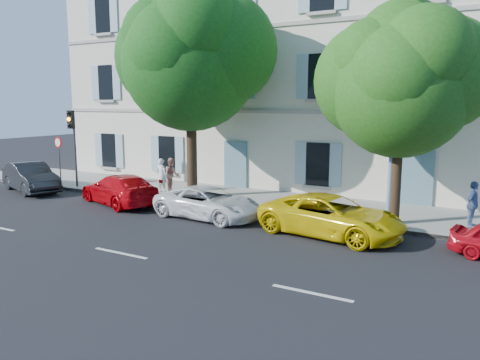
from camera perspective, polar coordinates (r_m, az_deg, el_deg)
The scene contains 16 objects.
ground at distance 17.44m, azimuth -5.20°, elevation -5.30°, with size 90.00×90.00×0.00m, color black.
sidewalk at distance 21.14m, azimuth 1.67°, elevation -2.46°, with size 36.00×4.50×0.15m, color #A09E96.
kerb at distance 19.29m, azimuth -1.35°, elevation -3.59°, with size 36.00×0.16×0.16m, color #9E998E.
building at distance 25.97m, azimuth 7.81°, elevation 12.80°, with size 28.00×7.00×12.00m, color beige.
car_dark_sedan at distance 25.70m, azimuth -24.16°, elevation 0.31°, with size 1.53×4.40×1.45m, color black.
car_red_coupe at distance 21.17m, azimuth -14.48°, elevation -1.10°, with size 1.87×4.60×1.33m, color #BF050C.
car_white_coupe at distance 18.09m, azimuth -3.88°, elevation -2.78°, with size 2.01×4.35×1.21m, color white.
car_yellow_supercar at distance 15.96m, azimuth 11.05°, elevation -4.31°, with size 2.25×4.88×1.36m, color #E0C209.
tree_left at distance 21.33m, azimuth -6.08°, elevation 13.93°, with size 5.99×5.99×9.28m.
tree_right at distance 17.15m, azimuth 18.99°, elevation 10.55°, with size 4.81×4.81×7.42m.
traffic_light at distance 25.21m, azimuth -19.76°, elevation 5.54°, with size 0.33×0.44×3.89m.
road_sign at distance 26.39m, azimuth -21.22°, elevation 3.41°, with size 0.58×0.11×2.51m.
street_lamp at distance 16.94m, azimuth 18.24°, elevation 10.43°, with size 0.39×1.78×8.31m.
pedestrian_a at distance 22.78m, azimuth -9.52°, elevation 0.57°, with size 0.60×0.39×1.64m, color white.
pedestrian_b at distance 23.09m, azimuth -8.33°, elevation 0.69°, with size 0.79×0.62×1.62m, color tan.
pedestrian_c at distance 17.92m, azimuth 26.48°, elevation -2.70°, with size 0.95×0.40×1.62m, color #506494.
Camera 1 is at (9.63, -13.86, 4.40)m, focal length 35.00 mm.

